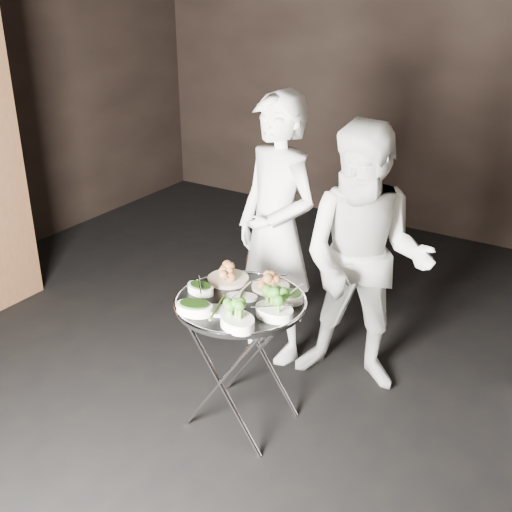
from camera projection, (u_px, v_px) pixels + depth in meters
The scene contains 16 objects.
floor at pixel (218, 445), 3.44m from camera, with size 6.00×7.00×0.05m, color black.
wall_back at pixel (452, 70), 5.51m from camera, with size 6.00×0.05×3.00m, color black.
tray_stand at pixel (241, 357), 3.42m from camera, with size 0.51×0.43×0.74m.
serving_tray at pixel (240, 302), 3.28m from camera, with size 0.68×0.68×0.04m.
potato_plate_a at pixel (228, 275), 3.47m from camera, with size 0.23×0.23×0.08m.
potato_plate_b at pixel (271, 283), 3.39m from camera, with size 0.20×0.20×0.07m.
greens_bowl at pixel (292, 296), 3.26m from camera, with size 0.12×0.12×0.07m.
asparagus_plate_a at pixel (242, 296), 3.29m from camera, with size 0.19×0.15×0.03m.
asparagus_plate_b at pixel (217, 309), 3.16m from camera, with size 0.21×0.16×0.04m.
spinach_bowl_a at pixel (200, 288), 3.35m from camera, with size 0.17×0.12×0.06m.
spinach_bowl_b at pixel (194, 307), 3.15m from camera, with size 0.21×0.17×0.08m.
broccoli_bowl_a at pixel (274, 310), 3.11m from camera, with size 0.21×0.16×0.08m.
broccoli_bowl_b at pixel (237, 320), 3.03m from camera, with size 0.24×0.22×0.08m.
serving_utensils at pixel (250, 287), 3.30m from camera, with size 0.59×0.43×0.01m.
waiter_left at pixel (277, 231), 3.90m from camera, with size 0.62×0.40×1.69m, color silver.
waiter_right at pixel (365, 262), 3.61m from camera, with size 0.78×0.60×1.60m, color silver.
Camera 1 is at (1.62, -2.18, 2.32)m, focal length 45.00 mm.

